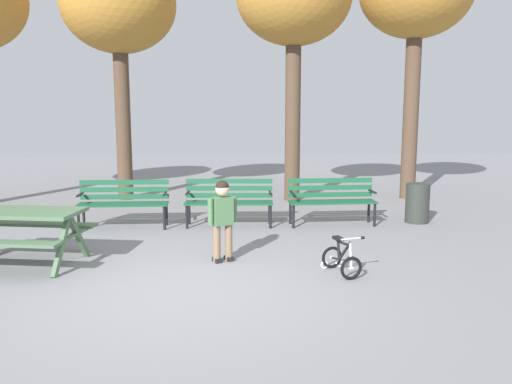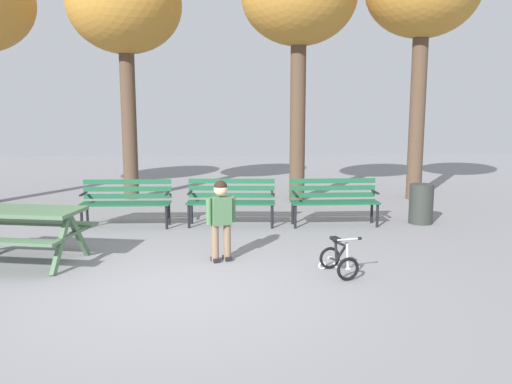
{
  "view_description": "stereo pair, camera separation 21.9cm",
  "coord_description": "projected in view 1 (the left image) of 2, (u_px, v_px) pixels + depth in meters",
  "views": [
    {
      "loc": [
        0.49,
        -6.02,
        2.13
      ],
      "look_at": [
        0.99,
        2.01,
        0.85
      ],
      "focal_mm": 36.81,
      "sensor_mm": 36.0,
      "label": 1
    },
    {
      "loc": [
        0.71,
        -6.04,
        2.13
      ],
      "look_at": [
        0.99,
        2.01,
        0.85
      ],
      "focal_mm": 36.81,
      "sensor_mm": 36.0,
      "label": 2
    }
  ],
  "objects": [
    {
      "name": "park_bench_far_left",
      "position": [
        124.0,
        200.0,
        9.47
      ],
      "size": [
        1.6,
        0.46,
        0.85
      ],
      "color": "#195133",
      "rests_on": "ground"
    },
    {
      "name": "park_bench_left",
      "position": [
        229.0,
        198.0,
        9.61
      ],
      "size": [
        1.62,
        0.54,
        0.85
      ],
      "color": "#195133",
      "rests_on": "ground"
    },
    {
      "name": "child_standing",
      "position": [
        223.0,
        214.0,
        7.3
      ],
      "size": [
        0.41,
        0.26,
        1.15
      ],
      "color": "#7F664C",
      "rests_on": "ground"
    },
    {
      "name": "ground",
      "position": [
        183.0,
        290.0,
        6.24
      ],
      "size": [
        36.0,
        36.0,
        0.0
      ],
      "primitive_type": "plane",
      "color": "gray"
    },
    {
      "name": "trash_bin",
      "position": [
        417.0,
        203.0,
        9.89
      ],
      "size": [
        0.44,
        0.44,
        0.74
      ],
      "primitive_type": "cylinder",
      "color": "#2D332D",
      "rests_on": "ground"
    },
    {
      "name": "tree_left",
      "position": [
        119.0,
        7.0,
        11.86
      ],
      "size": [
        2.6,
        2.6,
        5.57
      ],
      "color": "brown",
      "rests_on": "ground"
    },
    {
      "name": "kids_bicycle",
      "position": [
        341.0,
        259.0,
        6.82
      ],
      "size": [
        0.48,
        0.62,
        0.54
      ],
      "color": "black",
      "rests_on": "ground"
    },
    {
      "name": "picnic_table",
      "position": [
        15.0,
        223.0,
        7.16
      ],
      "size": [
        2.01,
        1.64,
        0.79
      ],
      "color": "#4C6B4C",
      "rests_on": "ground"
    },
    {
      "name": "park_bench_right",
      "position": [
        331.0,
        197.0,
        9.7
      ],
      "size": [
        1.61,
        0.5,
        0.85
      ],
      "color": "#195133",
      "rests_on": "ground"
    }
  ]
}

